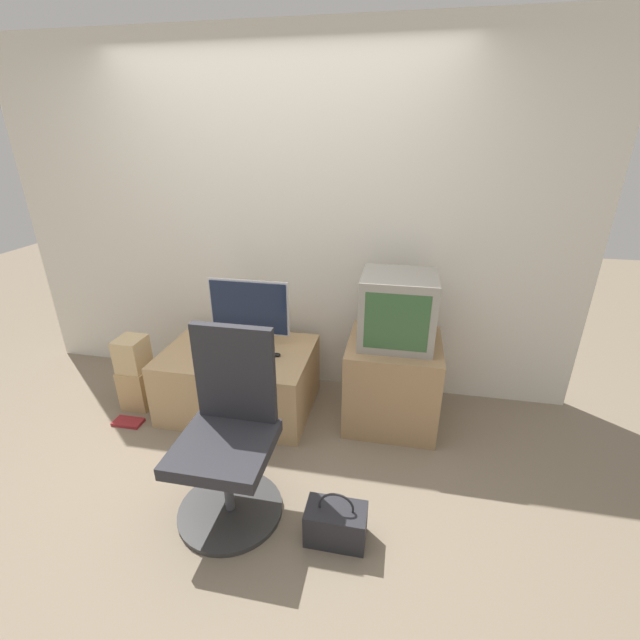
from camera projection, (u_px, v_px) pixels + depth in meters
The scene contains 13 objects.
ground_plane at pixel (232, 488), 2.54m from camera, with size 12.00×12.00×0.00m, color #7F705B.
wall_back at pixel (284, 225), 3.20m from camera, with size 4.40×0.05×2.60m.
desk at pixel (240, 379), 3.21m from camera, with size 1.07×0.76×0.48m.
side_stand at pixel (392, 381), 3.05m from camera, with size 0.63×0.63×0.62m.
main_monitor at pixel (249, 311), 3.10m from camera, with size 0.60×0.18×0.50m.
keyboard at pixel (246, 354), 3.05m from camera, with size 0.32×0.13×0.01m.
mouse at pixel (277, 355), 3.03m from camera, with size 0.06×0.04×0.03m.
crt_tv at pixel (398, 309), 2.83m from camera, with size 0.49×0.45×0.48m.
office_chair at pixel (229, 442), 2.27m from camera, with size 0.57×0.57×1.04m.
cardboard_box_lower at pixel (139, 387), 3.27m from camera, with size 0.21×0.23×0.32m.
cardboard_box_upper at pixel (132, 354), 3.15m from camera, with size 0.19×0.21×0.25m.
handbag at pixel (336, 523), 2.18m from camera, with size 0.31×0.18×0.31m.
book at pixel (128, 422), 3.10m from camera, with size 0.21×0.11×0.02m.
Camera 1 is at (0.89, -1.78, 1.94)m, focal length 24.00 mm.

